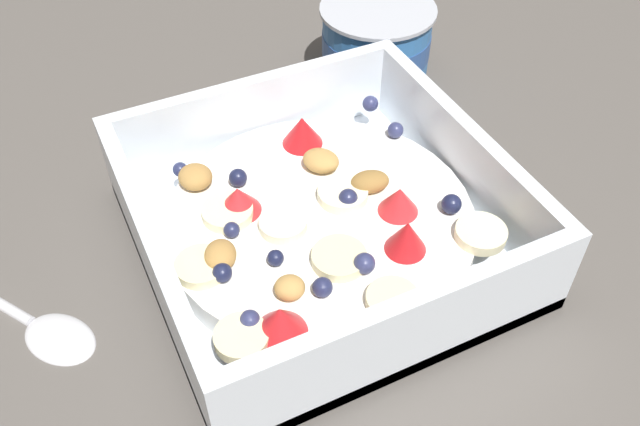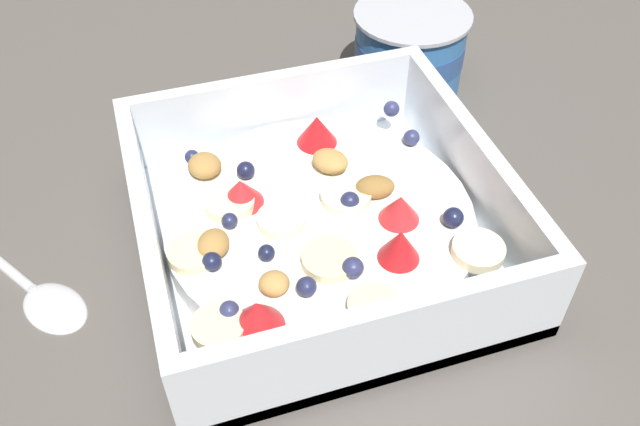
# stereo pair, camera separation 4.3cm
# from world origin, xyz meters

# --- Properties ---
(ground_plane) EXTENTS (2.40, 2.40, 0.00)m
(ground_plane) POSITION_xyz_m (0.00, 0.00, 0.00)
(ground_plane) COLOR #56514C
(fruit_bowl) EXTENTS (0.22, 0.22, 0.07)m
(fruit_bowl) POSITION_xyz_m (-0.02, -0.01, 0.02)
(fruit_bowl) COLOR white
(fruit_bowl) RESTS_ON ground
(spoon) EXTENTS (0.11, 0.15, 0.01)m
(spoon) POSITION_xyz_m (-0.20, 0.01, 0.00)
(spoon) COLOR silver
(spoon) RESTS_ON ground
(yogurt_cup) EXTENTS (0.09, 0.09, 0.07)m
(yogurt_cup) POSITION_xyz_m (0.11, 0.15, 0.03)
(yogurt_cup) COLOR #3370B7
(yogurt_cup) RESTS_ON ground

